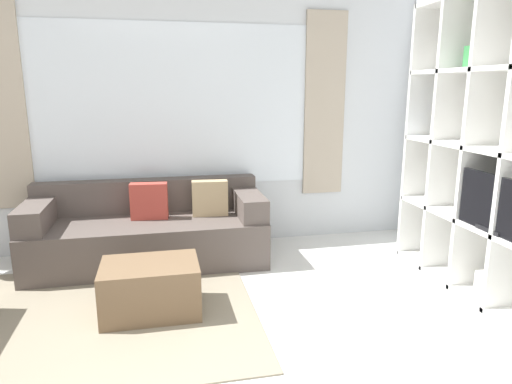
# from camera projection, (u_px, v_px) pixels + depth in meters

# --- Properties ---
(wall_back) EXTENTS (6.31, 0.11, 2.70)m
(wall_back) POSITION_uv_depth(u_px,v_px,m) (174.00, 116.00, 4.58)
(wall_back) COLOR silver
(wall_back) RESTS_ON ground_plane
(wall_right) EXTENTS (0.07, 4.19, 2.70)m
(wall_right) POSITION_uv_depth(u_px,v_px,m) (508.00, 124.00, 3.66)
(wall_right) COLOR silver
(wall_right) RESTS_ON ground_plane
(area_rug) EXTENTS (2.94, 1.91, 0.01)m
(area_rug) POSITION_uv_depth(u_px,v_px,m) (50.00, 321.00, 3.26)
(area_rug) COLOR gray
(area_rug) RESTS_ON ground_plane
(shelving_unit) EXTENTS (0.44, 2.10, 2.36)m
(shelving_unit) POSITION_uv_depth(u_px,v_px,m) (509.00, 151.00, 3.38)
(shelving_unit) COLOR silver
(shelving_unit) RESTS_ON ground_plane
(couch_main) EXTENTS (2.15, 0.84, 0.77)m
(couch_main) POSITION_uv_depth(u_px,v_px,m) (150.00, 232.00, 4.32)
(couch_main) COLOR #564C47
(couch_main) RESTS_ON ground_plane
(ottoman) EXTENTS (0.70, 0.49, 0.39)m
(ottoman) POSITION_uv_depth(u_px,v_px,m) (151.00, 289.00, 3.34)
(ottoman) COLOR brown
(ottoman) RESTS_ON ground_plane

